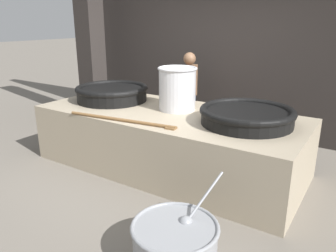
{
  "coord_description": "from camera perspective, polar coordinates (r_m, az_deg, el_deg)",
  "views": [
    {
      "loc": [
        2.37,
        -3.67,
        2.02
      ],
      "look_at": [
        0.0,
        0.0,
        0.61
      ],
      "focal_mm": 35.0,
      "sensor_mm": 36.0,
      "label": 1
    }
  ],
  "objects": [
    {
      "name": "cook",
      "position": [
        5.75,
        3.57,
        5.76
      ],
      "size": [
        0.39,
        0.58,
        1.52
      ],
      "rotation": [
        0.0,
        0.0,
        3.3
      ],
      "color": "brown",
      "rests_on": "ground_plane"
    },
    {
      "name": "support_pillar",
      "position": [
        7.01,
        -13.57,
        17.3
      ],
      "size": [
        0.41,
        0.41,
        4.02
      ],
      "primitive_type": "cube",
      "color": "#2D2826",
      "rests_on": "ground_plane"
    },
    {
      "name": "hearth_platform",
      "position": [
        4.66,
        0.0,
        -2.4
      ],
      "size": [
        3.71,
        1.59,
        0.82
      ],
      "color": "tan",
      "rests_on": "ground_plane"
    },
    {
      "name": "stirring_paddle",
      "position": [
        4.12,
        -7.6,
        0.98
      ],
      "size": [
        1.53,
        0.27,
        0.04
      ],
      "rotation": [
        0.0,
        0.0,
        0.13
      ],
      "color": "brown",
      "rests_on": "hearth_platform"
    },
    {
      "name": "back_wall",
      "position": [
        6.25,
        11.07,
        17.44
      ],
      "size": [
        7.77,
        0.24,
        4.02
      ],
      "primitive_type": "cube",
      "color": "#2D2826",
      "rests_on": "ground_plane"
    },
    {
      "name": "giant_wok_far",
      "position": [
        4.08,
        13.56,
        1.84
      ],
      "size": [
        1.15,
        1.15,
        0.21
      ],
      "color": "black",
      "rests_on": "hearth_platform"
    },
    {
      "name": "ground_plane",
      "position": [
        4.82,
        0.0,
        -6.97
      ],
      "size": [
        60.0,
        60.0,
        0.0
      ],
      "primitive_type": "plane",
      "color": "slate"
    },
    {
      "name": "prep_bowl_vegetables",
      "position": [
        2.98,
        1.23,
        -19.57
      ],
      "size": [
        0.76,
        0.97,
        0.69
      ],
      "color": "gray",
      "rests_on": "ground_plane"
    },
    {
      "name": "stock_pot",
      "position": [
        4.59,
        1.63,
        6.63
      ],
      "size": [
        0.55,
        0.55,
        0.6
      ],
      "color": "silver",
      "rests_on": "hearth_platform"
    },
    {
      "name": "giant_wok_near",
      "position": [
        5.24,
        -9.73,
        5.76
      ],
      "size": [
        1.13,
        1.13,
        0.24
      ],
      "color": "black",
      "rests_on": "hearth_platform"
    }
  ]
}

